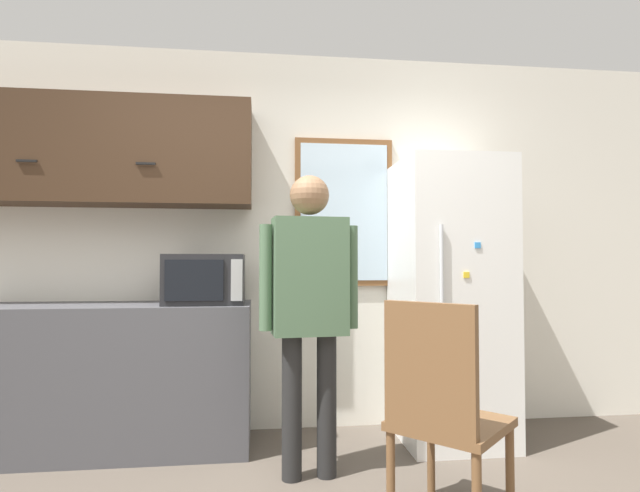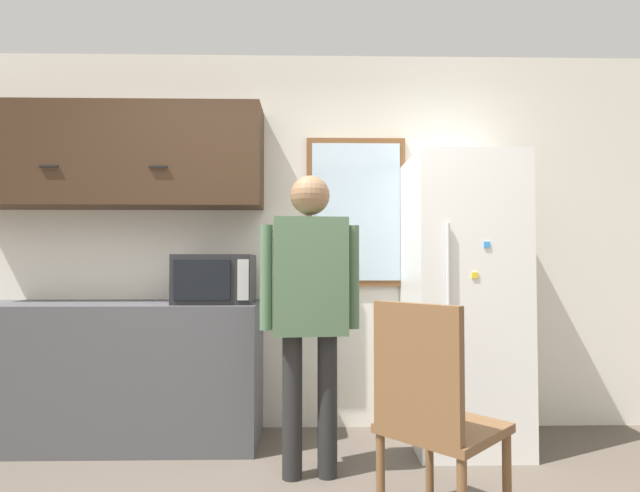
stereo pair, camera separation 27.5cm
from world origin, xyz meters
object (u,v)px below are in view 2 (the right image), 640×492
at_px(microwave, 215,279).
at_px(person, 310,293).
at_px(refrigerator, 462,300).
at_px(chair, 432,409).

height_order(microwave, person, person).
relative_size(refrigerator, chair, 1.85).
relative_size(microwave, person, 0.30).
xyz_separation_m(person, chair, (0.53, -0.61, -0.47)).
xyz_separation_m(microwave, refrigerator, (1.62, -0.03, -0.14)).
distance_m(microwave, refrigerator, 1.62).
height_order(person, chair, person).
bearing_deg(chair, microwave, 1.67).
height_order(refrigerator, chair, refrigerator).
bearing_deg(person, microwave, 135.96).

